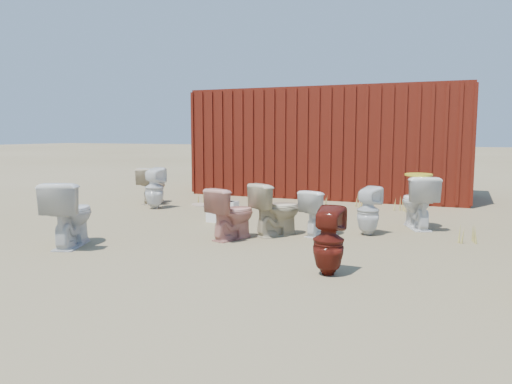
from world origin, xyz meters
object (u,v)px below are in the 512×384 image
at_px(loose_tank, 222,212).
at_px(toilet_front_maroon, 329,241).
at_px(toilet_back_beige_right, 276,209).
at_px(toilet_back_e, 368,211).
at_px(toilet_front_a, 70,214).
at_px(toilet_front_c, 321,213).
at_px(toilet_back_a, 154,188).
at_px(toilet_back_yellowlid, 418,202).
at_px(toilet_back_beige_left, 153,185).
at_px(shipping_container, 332,143).
at_px(toilet_front_pink, 232,213).

bearing_deg(loose_tank, toilet_front_maroon, -41.87).
height_order(toilet_back_beige_right, toilet_back_e, toilet_back_beige_right).
bearing_deg(toilet_back_beige_right, toilet_back_e, -123.83).
distance_m(toilet_front_a, toilet_front_c, 3.31).
bearing_deg(toilet_back_a, toilet_back_yellowlid, -177.14).
distance_m(toilet_front_a, toilet_back_beige_left, 3.89).
relative_size(toilet_front_a, toilet_back_a, 1.06).
xyz_separation_m(toilet_front_c, toilet_back_beige_right, (-0.58, -0.22, 0.05)).
distance_m(toilet_back_a, toilet_back_e, 4.26).
bearing_deg(shipping_container, toilet_back_beige_right, -84.76).
bearing_deg(toilet_back_yellowlid, toilet_back_beige_left, -30.02).
relative_size(shipping_container, toilet_front_c, 9.35).
relative_size(toilet_front_c, toilet_back_a, 0.83).
height_order(toilet_back_beige_right, loose_tank, toilet_back_beige_right).
height_order(toilet_front_a, loose_tank, toilet_front_a).
xyz_separation_m(toilet_front_a, toilet_front_maroon, (3.32, -0.01, -0.07)).
height_order(toilet_back_e, loose_tank, toilet_back_e).
bearing_deg(toilet_back_a, toilet_front_maroon, 147.91).
xyz_separation_m(toilet_front_c, toilet_back_beige_left, (-4.01, 1.83, 0.04)).
bearing_deg(toilet_front_maroon, toilet_back_beige_left, -37.20).
bearing_deg(loose_tank, toilet_front_a, -111.95).
xyz_separation_m(toilet_back_a, toilet_back_beige_left, (-0.45, 0.60, -0.02)).
bearing_deg(shipping_container, toilet_front_pink, -90.16).
bearing_deg(toilet_back_beige_right, toilet_back_a, 6.99).
distance_m(toilet_front_a, toilet_back_e, 3.97).
relative_size(shipping_container, toilet_front_pink, 8.59).
height_order(shipping_container, toilet_front_a, shipping_container).
xyz_separation_m(toilet_back_a, toilet_back_yellowlid, (4.75, -0.14, 0.01)).
relative_size(toilet_front_c, toilet_back_yellowlid, 0.81).
height_order(toilet_back_beige_left, toilet_back_beige_right, toilet_back_beige_right).
bearing_deg(toilet_back_beige_right, toilet_front_maroon, 158.03).
bearing_deg(toilet_back_beige_left, toilet_front_pink, 133.41).
xyz_separation_m(toilet_front_c, toilet_front_maroon, (0.58, -1.86, 0.03)).
height_order(shipping_container, toilet_back_a, shipping_container).
bearing_deg(toilet_back_beige_right, shipping_container, -51.94).
xyz_separation_m(toilet_front_maroon, loose_tank, (-2.30, 2.26, -0.17)).
bearing_deg(toilet_front_a, toilet_back_yellowlid, -163.69).
height_order(toilet_front_c, toilet_back_yellowlid, toilet_back_yellowlid).
distance_m(shipping_container, toilet_front_a, 6.84).
distance_m(toilet_front_maroon, toilet_back_e, 2.15).
bearing_deg(toilet_front_maroon, toilet_back_a, -35.07).
distance_m(shipping_container, toilet_front_c, 4.93).
bearing_deg(toilet_front_pink, toilet_front_c, -126.64).
relative_size(toilet_front_c, toilet_front_maroon, 0.93).
height_order(toilet_front_maroon, toilet_back_beige_left, toilet_back_beige_left).
distance_m(toilet_front_pink, toilet_front_maroon, 2.01).
bearing_deg(shipping_container, toilet_front_c, -77.65).
bearing_deg(toilet_front_pink, toilet_front_a, 55.21).
bearing_deg(toilet_front_maroon, toilet_back_e, -88.88).
relative_size(toilet_front_pink, toilet_front_c, 1.09).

